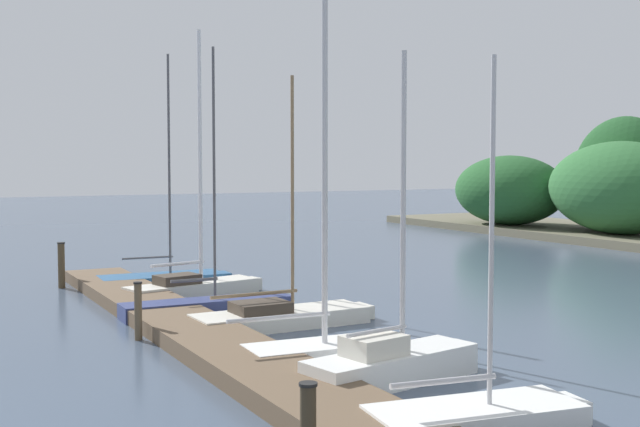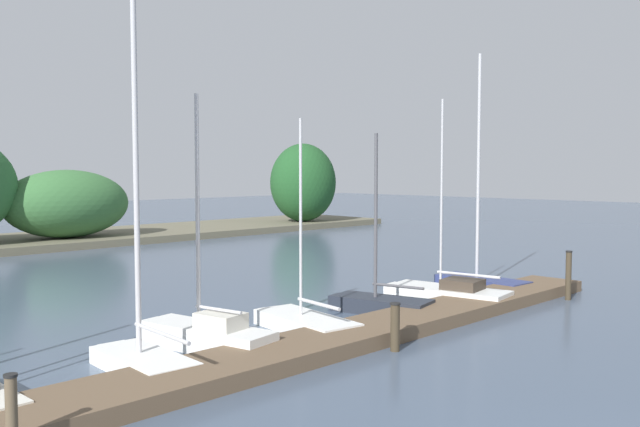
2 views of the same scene
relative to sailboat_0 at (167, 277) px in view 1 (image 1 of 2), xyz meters
name	(u,v)px [view 1 (image 1 of 2)]	position (x,y,z in m)	size (l,w,h in m)	color
dock_pier	(269,374)	(11.90, -1.80, -0.07)	(28.50, 1.80, 0.35)	brown
sailboat_0	(167,277)	(0.00, 0.00, 0.00)	(1.55, 4.13, 7.20)	#285684
sailboat_1	(196,283)	(2.40, 0.11, 0.15)	(1.86, 4.31, 7.63)	silver
sailboat_2	(211,304)	(5.23, -0.46, 0.01)	(1.02, 4.49, 6.76)	navy
sailboat_3	(285,315)	(7.49, 0.57, 0.02)	(1.40, 4.54, 5.89)	silver
sailboat_4	(321,339)	(10.91, -0.26, 0.20)	(1.30, 3.35, 7.51)	white
sailboat_5	(396,361)	(12.81, 0.24, 0.13)	(1.64, 3.73, 5.82)	white
sailboat_6	(484,415)	(15.64, -0.08, 0.00)	(1.62, 3.44, 5.40)	white
mooring_piling_0	(61,265)	(-0.96, -3.04, 0.47)	(0.24, 0.24, 1.41)	#4C3D28
mooring_piling_1	(138,311)	(7.38, -2.90, 0.40)	(0.19, 0.19, 1.28)	brown
mooring_piling_2	(308,425)	(15.76, -2.98, 0.31)	(0.24, 0.24, 1.11)	#3D3323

